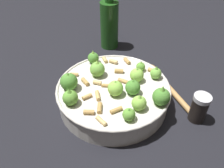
% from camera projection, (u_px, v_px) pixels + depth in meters
% --- Properties ---
extents(ground_plane, '(2.40, 2.40, 0.00)m').
position_uv_depth(ground_plane, '(112.00, 102.00, 0.66)').
color(ground_plane, black).
extents(cooking_pan, '(0.31, 0.31, 0.12)m').
position_uv_depth(cooking_pan, '(112.00, 93.00, 0.64)').
color(cooking_pan, beige).
rests_on(cooking_pan, ground).
extents(pepper_shaker, '(0.04, 0.04, 0.08)m').
position_uv_depth(pepper_shaker, '(198.00, 108.00, 0.59)').
color(pepper_shaker, black).
rests_on(pepper_shaker, ground).
extents(olive_oil_bottle, '(0.07, 0.07, 0.23)m').
position_uv_depth(olive_oil_bottle, '(108.00, 24.00, 0.85)').
color(olive_oil_bottle, '#1E4C19').
rests_on(olive_oil_bottle, ground).
extents(wooden_spoon, '(0.25, 0.12, 0.02)m').
position_uv_depth(wooden_spoon, '(164.00, 84.00, 0.71)').
color(wooden_spoon, '#B2844C').
rests_on(wooden_spoon, ground).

